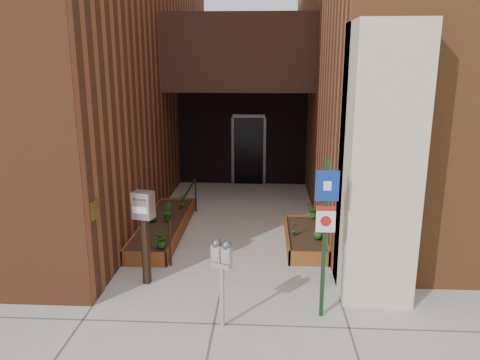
# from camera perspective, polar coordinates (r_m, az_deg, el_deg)

# --- Properties ---
(ground) EXTENTS (80.00, 80.00, 0.00)m
(ground) POSITION_cam_1_polar(r_m,az_deg,el_deg) (8.18, -2.42, -13.48)
(ground) COLOR #9E9991
(ground) RESTS_ON ground
(architecture) EXTENTS (20.00, 14.60, 10.00)m
(architecture) POSITION_cam_1_polar(r_m,az_deg,el_deg) (14.16, -0.55, 19.11)
(architecture) COLOR brown
(architecture) RESTS_ON ground
(planter_left) EXTENTS (0.90, 3.60, 0.30)m
(planter_left) POSITION_cam_1_polar(r_m,az_deg,el_deg) (10.80, -9.27, -5.76)
(planter_left) COLOR brown
(planter_left) RESTS_ON ground
(planter_right) EXTENTS (0.80, 2.20, 0.30)m
(planter_right) POSITION_cam_1_polar(r_m,az_deg,el_deg) (10.12, 7.93, -7.10)
(planter_right) COLOR brown
(planter_right) RESTS_ON ground
(handrail) EXTENTS (0.04, 3.34, 0.90)m
(handrail) POSITION_cam_1_polar(r_m,az_deg,el_deg) (10.46, -6.78, -2.79)
(handrail) COLOR black
(handrail) RESTS_ON ground
(parking_meter) EXTENTS (0.32, 0.21, 1.37)m
(parking_meter) POSITION_cam_1_polar(r_m,az_deg,el_deg) (6.77, -2.24, -9.73)
(parking_meter) COLOR #B3B2B5
(parking_meter) RESTS_ON ground
(sign_post) EXTENTS (0.34, 0.08, 2.48)m
(sign_post) POSITION_cam_1_polar(r_m,az_deg,el_deg) (6.97, 10.37, -5.10)
(sign_post) COLOR black
(sign_post) RESTS_ON ground
(payment_dropbox) EXTENTS (0.38, 0.32, 1.68)m
(payment_dropbox) POSITION_cam_1_polar(r_m,az_deg,el_deg) (8.16, -11.63, -4.57)
(payment_dropbox) COLOR black
(payment_dropbox) RESTS_ON ground
(shrub_left_a) EXTENTS (0.41, 0.41, 0.33)m
(shrub_left_a) POSITION_cam_1_polar(r_m,az_deg,el_deg) (9.24, -9.52, -7.10)
(shrub_left_a) COLOR #205718
(shrub_left_a) RESTS_ON planter_left
(shrub_left_b) EXTENTS (0.27, 0.27, 0.40)m
(shrub_left_b) POSITION_cam_1_polar(r_m,az_deg,el_deg) (10.73, -8.83, -3.80)
(shrub_left_b) COLOR #225A19
(shrub_left_b) RESTS_ON planter_left
(shrub_left_c) EXTENTS (0.29, 0.29, 0.41)m
(shrub_left_c) POSITION_cam_1_polar(r_m,az_deg,el_deg) (10.75, -10.65, -3.81)
(shrub_left_c) COLOR #17521A
(shrub_left_c) RESTS_ON planter_left
(shrub_left_d) EXTENTS (0.23, 0.23, 0.34)m
(shrub_left_d) POSITION_cam_1_polar(r_m,az_deg,el_deg) (11.56, -7.15, -2.55)
(shrub_left_d) COLOR #25611B
(shrub_left_d) RESTS_ON planter_left
(shrub_right_a) EXTENTS (0.27, 0.27, 0.35)m
(shrub_right_a) POSITION_cam_1_polar(r_m,az_deg,el_deg) (9.67, 9.53, -6.06)
(shrub_right_a) COLOR #215A19
(shrub_right_a) RESTS_ON planter_right
(shrub_right_b) EXTENTS (0.21, 0.21, 0.29)m
(shrub_right_b) POSITION_cam_1_polar(r_m,az_deg,el_deg) (9.83, 6.61, -5.78)
(shrub_right_b) COLOR #195A1A
(shrub_right_b) RESTS_ON planter_right
(shrub_right_c) EXTENTS (0.41, 0.41, 0.34)m
(shrub_right_c) POSITION_cam_1_polar(r_m,az_deg,el_deg) (10.88, 8.94, -3.72)
(shrub_right_c) COLOR #255317
(shrub_right_c) RESTS_ON planter_right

